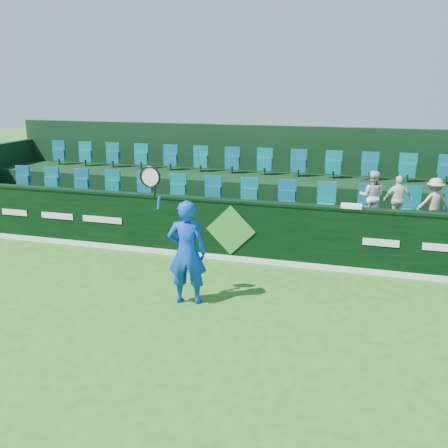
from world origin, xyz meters
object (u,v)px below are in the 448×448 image
(tennis_player, at_px, (187,252))
(towel, at_px, (351,206))
(spectator_left, at_px, (372,196))
(spectator_right, at_px, (434,202))
(spectator_middle, at_px, (398,200))

(tennis_player, distance_m, towel, 3.58)
(spectator_left, height_order, spectator_right, spectator_left)
(tennis_player, relative_size, spectator_middle, 2.36)
(spectator_right, xyz_separation_m, towel, (-1.66, -1.12, 0.06))
(tennis_player, bearing_deg, spectator_left, 48.97)
(tennis_player, bearing_deg, spectator_right, 38.98)
(tennis_player, relative_size, spectator_right, 2.38)
(spectator_left, distance_m, spectator_right, 1.28)
(spectator_middle, distance_m, towel, 1.46)
(tennis_player, distance_m, spectator_right, 5.56)
(spectator_right, relative_size, towel, 2.54)
(tennis_player, bearing_deg, spectator_middle, 44.20)
(spectator_left, xyz_separation_m, towel, (-0.39, -1.12, 0.02))
(spectator_middle, bearing_deg, spectator_right, 170.70)
(spectator_right, bearing_deg, tennis_player, 20.33)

